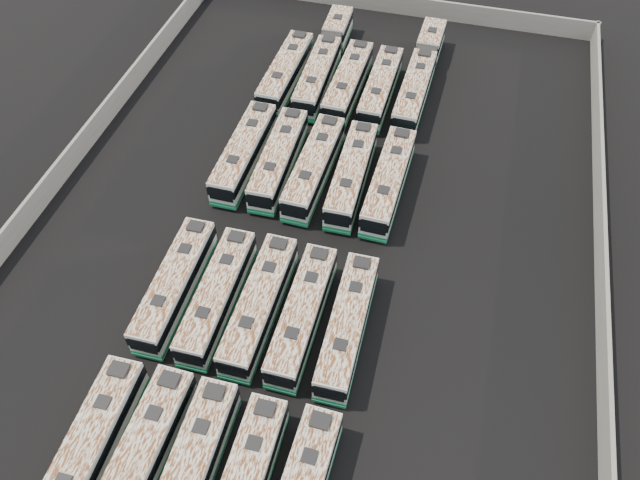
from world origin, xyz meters
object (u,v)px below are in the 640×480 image
(bus_midfront_center, at_px, (259,305))
(bus_midback_far_right, at_px, (389,181))
(bus_midback_right, at_px, (352,175))
(bus_back_left, at_px, (324,60))
(bus_midfront_left, at_px, (217,296))
(bus_back_right, at_px, (380,88))
(bus_back_far_left, at_px, (286,73))
(bus_midfront_far_left, at_px, (175,285))
(bus_back_far_right, at_px, (420,75))
(bus_midback_far_left, at_px, (244,153))
(bus_midfront_right, at_px, (302,315))
(bus_front_far_left, at_px, (90,449))
(bus_front_center, at_px, (189,476))
(bus_midfront_far_right, at_px, (347,325))
(bus_front_left, at_px, (140,461))
(bus_midback_left, at_px, (279,159))
(bus_midback_center, at_px, (314,167))
(bus_back_center, at_px, (348,83))

(bus_midfront_center, distance_m, bus_midback_far_right, 15.89)
(bus_midback_right, distance_m, bus_back_left, 16.90)
(bus_midfront_left, xyz_separation_m, bus_back_right, (6.31, 27.11, 0.01))
(bus_midfront_left, xyz_separation_m, bus_back_far_left, (-3.24, 27.02, 0.07))
(bus_midfront_far_left, relative_size, bus_back_far_right, 0.63)
(bus_midback_far_left, bearing_deg, bus_midback_right, -1.44)
(bus_midfront_right, bearing_deg, bus_back_far_left, 109.48)
(bus_front_far_left, xyz_separation_m, bus_front_center, (6.34, 0.09, 0.01))
(bus_back_right, bearing_deg, bus_front_far_left, -102.98)
(bus_midback_far_left, height_order, bus_back_far_right, bus_midback_far_left)
(bus_front_far_left, distance_m, bus_midfront_far_right, 17.89)
(bus_front_left, distance_m, bus_midback_far_right, 28.61)
(bus_front_left, bearing_deg, bus_midback_left, 90.62)
(bus_back_right, relative_size, bus_back_far_right, 0.63)
(bus_midfront_right, xyz_separation_m, bus_back_far_left, (-9.54, 26.98, 0.06))
(bus_midfront_far_left, bearing_deg, bus_midback_far_left, 88.88)
(bus_midfront_right, height_order, bus_midback_far_left, bus_midback_far_left)
(bus_midfront_far_left, xyz_separation_m, bus_midback_left, (3.19, 14.70, 0.02))
(bus_midfront_left, height_order, bus_midfront_center, bus_midfront_center)
(bus_midfront_far_right, bearing_deg, bus_midback_right, 101.21)
(bus_midback_far_left, bearing_deg, bus_midfront_left, -77.66)
(bus_front_center, relative_size, bus_midfront_far_left, 1.04)
(bus_back_far_right, bearing_deg, bus_midback_far_left, -128.62)
(bus_midback_center, xyz_separation_m, bus_midback_right, (3.29, -0.01, -0.02))
(bus_front_far_left, height_order, bus_midfront_far_left, bus_front_far_left)
(bus_front_left, distance_m, bus_back_center, 39.49)
(bus_midfront_center, xyz_separation_m, bus_midback_right, (3.24, 14.53, 0.01))
(bus_midback_left, distance_m, bus_midback_far_right, 9.69)
(bus_front_left, height_order, bus_midfront_center, bus_front_left)
(bus_front_left, xyz_separation_m, bus_midback_far_right, (9.62, 26.94, -0.02))
(bus_midback_left, height_order, bus_back_center, bus_back_center)
(bus_front_left, height_order, bus_back_left, bus_front_left)
(bus_front_far_left, distance_m, bus_midfront_right, 15.74)
(bus_midback_right, relative_size, bus_back_center, 0.99)
(bus_midback_right, xyz_separation_m, bus_back_right, (-0.09, 12.54, -0.03))
(bus_front_center, height_order, bus_back_left, bus_front_center)
(bus_midback_right, height_order, bus_back_center, bus_back_center)
(bus_midfront_far_right, distance_m, bus_midback_center, 15.93)
(bus_midfront_center, xyz_separation_m, bus_midback_far_right, (6.42, 14.53, 0.02))
(bus_midfront_left, height_order, bus_back_center, bus_back_center)
(bus_midfront_center, xyz_separation_m, bus_midfront_far_right, (6.39, -0.03, -0.03))
(bus_midfront_left, xyz_separation_m, bus_midback_far_right, (9.58, 14.58, 0.06))
(bus_midfront_center, xyz_separation_m, bus_midback_far_left, (-6.41, 14.77, 0.02))
(bus_midfront_right, distance_m, bus_back_left, 30.81)
(bus_midback_left, xyz_separation_m, bus_back_left, (-0.01, 15.35, -0.00))
(bus_front_far_left, distance_m, bus_back_center, 39.99)
(bus_midback_center, bearing_deg, bus_midback_left, 177.36)
(bus_front_far_left, height_order, bus_back_center, bus_back_center)
(bus_front_left, relative_size, bus_midback_left, 1.02)
(bus_midfront_left, distance_m, bus_back_far_left, 27.21)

